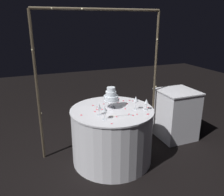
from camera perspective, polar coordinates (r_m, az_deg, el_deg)
ground_plane at (r=3.40m, az=0.00°, el=-14.84°), size 12.00×12.00×0.00m
decorative_arch at (r=3.26m, az=-2.65°, el=8.80°), size 1.83×0.06×2.03m
main_table at (r=3.20m, az=0.00°, el=-9.14°), size 1.11×1.11×0.76m
side_table at (r=3.94m, az=15.55°, el=-3.92°), size 0.58×0.58×0.81m
tiered_cake at (r=3.04m, az=-0.24°, el=0.46°), size 0.22×0.22×0.29m
wine_glass_0 at (r=2.69m, az=-1.85°, el=-2.90°), size 0.07×0.07×0.16m
wine_glass_1 at (r=3.26m, az=-0.82°, el=0.74°), size 0.06×0.06×0.16m
wine_glass_2 at (r=2.82m, az=-3.26°, el=-2.16°), size 0.06×0.06×0.16m
wine_glass_3 at (r=3.00m, az=5.92°, el=-0.39°), size 0.06×0.06×0.18m
wine_glass_4 at (r=3.02m, az=8.51°, el=-0.94°), size 0.06×0.06×0.15m
cake_knife at (r=2.83m, az=1.81°, el=-4.41°), size 0.29×0.08×0.01m
rose_petal_0 at (r=3.06m, az=3.31°, el=-2.68°), size 0.02×0.03×0.00m
rose_petal_1 at (r=2.81m, az=1.15°, el=-4.67°), size 0.02×0.03×0.00m
rose_petal_2 at (r=3.19m, az=-4.72°, el=-1.81°), size 0.04×0.04×0.00m
rose_petal_3 at (r=3.38m, az=4.34°, el=-0.58°), size 0.03×0.03×0.00m
rose_petal_4 at (r=3.37m, az=5.14°, el=-0.71°), size 0.03×0.03×0.00m
rose_petal_5 at (r=3.14m, az=8.84°, el=-2.30°), size 0.03×0.02×0.00m
rose_petal_6 at (r=2.92m, az=8.89°, el=-3.96°), size 0.04×0.03×0.00m
rose_petal_7 at (r=2.90m, az=6.21°, el=-4.02°), size 0.03×0.03×0.00m
rose_petal_8 at (r=2.89m, az=4.21°, el=-4.02°), size 0.04×0.04×0.00m
rose_petal_9 at (r=2.63m, az=-0.08°, el=-6.36°), size 0.03×0.02×0.00m
rose_petal_10 at (r=3.44m, az=1.75°, el=-0.19°), size 0.03×0.02×0.00m
rose_petal_11 at (r=3.04m, az=-2.37°, el=-2.82°), size 0.04×0.03×0.00m
rose_petal_12 at (r=2.88m, az=-7.63°, el=-4.21°), size 0.04×0.04×0.00m
rose_petal_13 at (r=3.27m, az=1.60°, el=-1.20°), size 0.04×0.04×0.00m
rose_petal_14 at (r=3.12m, az=-3.60°, el=-2.25°), size 0.03×0.04×0.00m
rose_petal_15 at (r=2.86m, az=5.16°, el=-4.27°), size 0.04×0.04×0.00m
rose_petal_16 at (r=3.23m, az=-2.09°, el=-1.48°), size 0.04×0.03×0.00m
rose_petal_17 at (r=3.24m, az=3.72°, el=-1.46°), size 0.04×0.04×0.00m
rose_petal_18 at (r=3.36m, az=2.82°, el=-0.72°), size 0.04×0.05×0.00m
rose_petal_19 at (r=2.97m, az=-4.22°, el=-3.40°), size 0.04×0.04×0.00m
rose_petal_20 at (r=3.04m, az=-3.73°, el=-2.83°), size 0.03×0.04×0.00m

